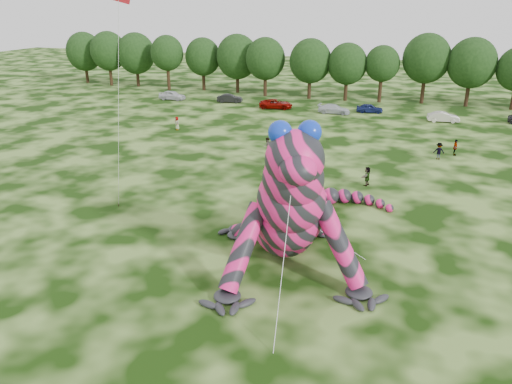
{
  "coord_description": "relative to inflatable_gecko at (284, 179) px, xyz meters",
  "views": [
    {
      "loc": [
        7.97,
        -22.95,
        14.94
      ],
      "look_at": [
        -1.2,
        3.96,
        4.0
      ],
      "focal_mm": 35.0,
      "sensor_mm": 36.0,
      "label": 1
    }
  ],
  "objects": [
    {
      "name": "spectator_3",
      "position": [
        11.15,
        25.45,
        -3.87
      ],
      "size": [
        0.49,
        1.0,
        1.66
      ],
      "primitive_type": "imported",
      "rotation": [
        0.0,
        0.0,
        1.49
      ],
      "color": "gray",
      "rests_on": "ground"
    },
    {
      "name": "tree_8",
      "position": [
        -4.49,
        52.03,
        -0.23
      ],
      "size": [
        6.14,
        5.53,
        8.94
      ],
      "primitive_type": null,
      "color": "black",
      "rests_on": "ground"
    },
    {
      "name": "tree_0",
      "position": [
        -54.83,
        54.27,
        0.05
      ],
      "size": [
        6.91,
        6.22,
        9.51
      ],
      "primitive_type": null,
      "color": "black",
      "rests_on": "ground"
    },
    {
      "name": "car_5",
      "position": [
        10.16,
        41.07,
        -4.04
      ],
      "size": [
        4.18,
        1.96,
        1.33
      ],
      "primitive_type": "imported",
      "rotation": [
        0.0,
        0.0,
        1.71
      ],
      "color": "beige",
      "rests_on": "ground"
    },
    {
      "name": "tree_5",
      "position": [
        -23.4,
        53.48,
        0.19
      ],
      "size": [
        7.16,
        6.44,
        9.8
      ],
      "primitive_type": null,
      "color": "black",
      "rests_on": "ground"
    },
    {
      "name": "spectator_0",
      "position": [
        -6.09,
        16.16,
        -3.88
      ],
      "size": [
        0.71,
        0.6,
        1.66
      ],
      "primitive_type": "imported",
      "rotation": [
        0.0,
        0.0,
        3.55
      ],
      "color": "gray",
      "rests_on": "ground"
    },
    {
      "name": "tree_2",
      "position": [
        -43.29,
        53.8,
        0.12
      ],
      "size": [
        7.04,
        6.34,
        9.64
      ],
      "primitive_type": null,
      "color": "black",
      "rests_on": "ground"
    },
    {
      "name": "car_2",
      "position": [
        -13.16,
        42.4,
        -4.03
      ],
      "size": [
        5.17,
        2.97,
        1.36
      ],
      "primitive_type": "imported",
      "rotation": [
        0.0,
        0.0,
        1.72
      ],
      "color": "#7D0803",
      "rests_on": "ground"
    },
    {
      "name": "spectator_1",
      "position": [
        -7.2,
        19.4,
        -3.8
      ],
      "size": [
        0.93,
        1.05,
        1.82
      ],
      "primitive_type": "imported",
      "rotation": [
        0.0,
        0.0,
        5.03
      ],
      "color": "gray",
      "rests_on": "ground"
    },
    {
      "name": "tree_11",
      "position": [
        13.51,
        53.24,
        0.33
      ],
      "size": [
        7.01,
        6.31,
        10.07
      ],
      "primitive_type": null,
      "color": "black",
      "rests_on": "ground"
    },
    {
      "name": "tree_7",
      "position": [
        -10.35,
        51.84,
        0.03
      ],
      "size": [
        6.68,
        6.01,
        9.48
      ],
      "primitive_type": null,
      "color": "black",
      "rests_on": "ground"
    },
    {
      "name": "tree_9",
      "position": [
        0.79,
        52.39,
        -0.37
      ],
      "size": [
        5.27,
        4.74,
        8.68
      ],
      "primitive_type": null,
      "color": "black",
      "rests_on": "ground"
    },
    {
      "name": "tree_1",
      "position": [
        -48.63,
        53.09,
        0.2
      ],
      "size": [
        6.74,
        6.07,
        9.81
      ],
      "primitive_type": null,
      "color": "black",
      "rests_on": "ground"
    },
    {
      "name": "spectator_4",
      "position": [
        -20.97,
        26.05,
        -3.9
      ],
      "size": [
        0.93,
        0.91,
        1.62
      ],
      "primitive_type": "imported",
      "rotation": [
        0.0,
        0.0,
        5.54
      ],
      "color": "gray",
      "rests_on": "ground"
    },
    {
      "name": "car_4",
      "position": [
        0.31,
        43.9,
        -4.07
      ],
      "size": [
        3.88,
        1.98,
        1.26
      ],
      "primitive_type": "imported",
      "rotation": [
        0.0,
        0.0,
        1.71
      ],
      "color": "navy",
      "rests_on": "ground"
    },
    {
      "name": "tree_6",
      "position": [
        -17.83,
        51.72,
        0.04
      ],
      "size": [
        6.52,
        5.86,
        9.49
      ],
      "primitive_type": null,
      "color": "black",
      "rests_on": "ground"
    },
    {
      "name": "car_3",
      "position": [
        -4.38,
        41.65,
        -4.06
      ],
      "size": [
        4.48,
        1.82,
        1.3
      ],
      "primitive_type": "imported",
      "rotation": [
        0.0,
        0.0,
        1.57
      ],
      "color": "silver",
      "rests_on": "ground"
    },
    {
      "name": "ground",
      "position": [
        -0.27,
        -4.96,
        -4.7
      ],
      "size": [
        240.0,
        240.0,
        0.0
      ],
      "primitive_type": "plane",
      "color": "#16330A",
      "rests_on": "ground"
    },
    {
      "name": "tree_4",
      "position": [
        -29.91,
        53.75,
        -0.18
      ],
      "size": [
        6.22,
        5.6,
        9.06
      ],
      "primitive_type": null,
      "color": "black",
      "rests_on": "ground"
    },
    {
      "name": "flying_kite",
      "position": [
        -10.4,
        -0.48,
        9.5
      ],
      "size": [
        4.68,
        3.72,
        16.28
      ],
      "color": "red",
      "rests_on": "ground"
    },
    {
      "name": "spectator_2",
      "position": [
        9.55,
        23.46,
        -3.85
      ],
      "size": [
        1.17,
        0.75,
        1.71
      ],
      "primitive_type": "imported",
      "rotation": [
        0.0,
        0.0,
        3.25
      ],
      "color": "gray",
      "rests_on": "ground"
    },
    {
      "name": "car_1",
      "position": [
        -21.32,
        44.5,
        -4.06
      ],
      "size": [
        4.11,
        2.13,
        1.29
      ],
      "primitive_type": "imported",
      "rotation": [
        0.0,
        0.0,
        1.78
      ],
      "color": "black",
      "rests_on": "ground"
    },
    {
      "name": "tree_10",
      "position": [
        7.12,
        53.62,
        0.55
      ],
      "size": [
        7.09,
        6.38,
        10.5
      ],
      "primitive_type": null,
      "color": "black",
      "rests_on": "ground"
    },
    {
      "name": "inflatable_gecko",
      "position": [
        0.0,
        0.0,
        0.0
      ],
      "size": [
        21.71,
        23.36,
        9.41
      ],
      "primitive_type": null,
      "rotation": [
        0.0,
        0.0,
        0.38
      ],
      "color": "#EA1E76",
      "rests_on": "ground"
    },
    {
      "name": "spectator_5",
      "position": [
        3.7,
        13.47,
        -3.87
      ],
      "size": [
        0.88,
        1.62,
        1.66
      ],
      "primitive_type": "imported",
      "rotation": [
        0.0,
        0.0,
        4.45
      ],
      "color": "gray",
      "rests_on": "ground"
    },
    {
      "name": "car_0",
      "position": [
        -30.88,
        43.59,
        -3.97
      ],
      "size": [
        4.38,
        1.86,
        1.48
      ],
      "primitive_type": "imported",
      "rotation": [
        0.0,
        0.0,
        1.54
      ],
      "color": "silver",
      "rests_on": "ground"
    },
    {
      "name": "tree_3",
      "position": [
        -35.99,
        52.11,
        0.02
      ],
      "size": [
        5.81,
        5.23,
        9.44
      ],
      "primitive_type": null,
      "color": "black",
      "rests_on": "ground"
    }
  ]
}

